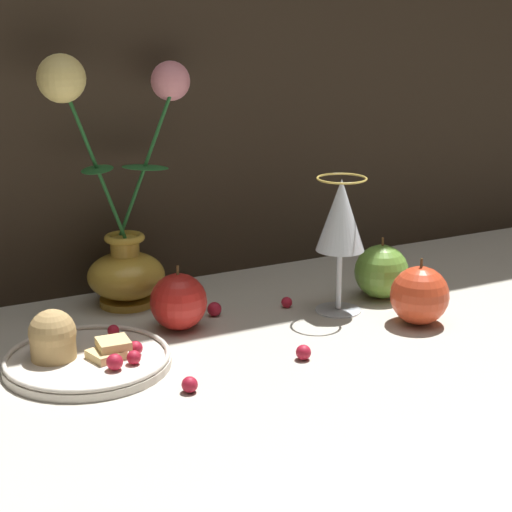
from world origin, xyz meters
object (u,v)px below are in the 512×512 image
Objects in this scene: apple_beside_vase at (381,272)px; apple_near_glass at (420,295)px; plate_with_pastries at (79,353)px; wine_glass at (341,220)px; vase at (121,216)px; apple_at_table_edge at (179,302)px.

apple_beside_vase is 0.11m from apple_near_glass.
apple_beside_vase is 1.00× the size of apple_near_glass.
apple_near_glass reaches higher than plate_with_pastries.
wine_glass is at bearing 127.76° from apple_near_glass.
apple_near_glass is (-0.02, -0.11, 0.00)m from apple_beside_vase.
apple_near_glass is (0.33, -0.25, -0.09)m from vase.
apple_at_table_edge is at bearing 20.72° from plate_with_pastries.
wine_glass is at bearing -10.01° from apple_at_table_edge.
vase is 3.88× the size of apple_near_glass.
vase is 0.24m from plate_with_pastries.
vase reaches higher than plate_with_pastries.
wine_glass is 2.09× the size of apple_near_glass.
wine_glass is 2.17× the size of apple_at_table_edge.
wine_glass is (0.26, -0.16, 0.00)m from vase.
vase is 0.30m from wine_glass.
apple_near_glass is at bearing -52.24° from wine_glass.
vase is 1.77× the size of plate_with_pastries.
apple_beside_vase is 0.31m from apple_at_table_edge.
vase is at bearing 142.27° from apple_near_glass.
wine_glass reaches higher than plate_with_pastries.
wine_glass is at bearing -32.34° from vase.
apple_beside_vase is (0.34, -0.14, -0.09)m from vase.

